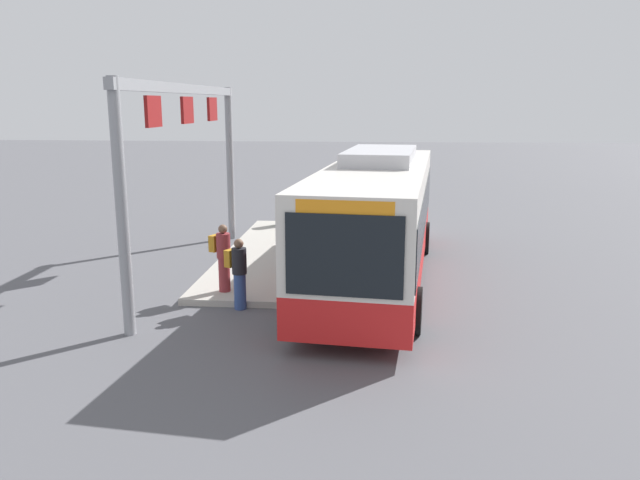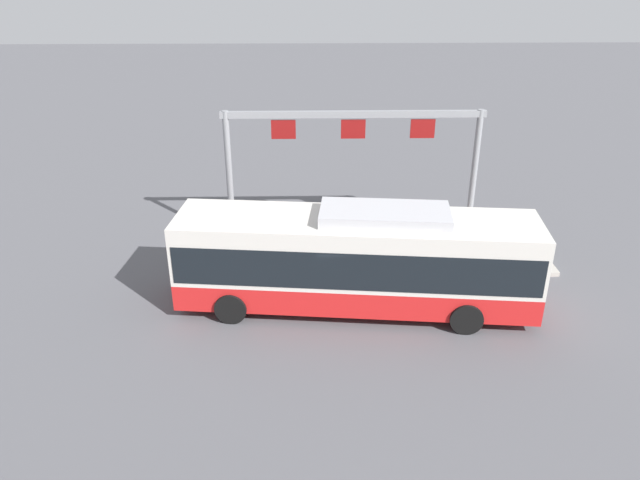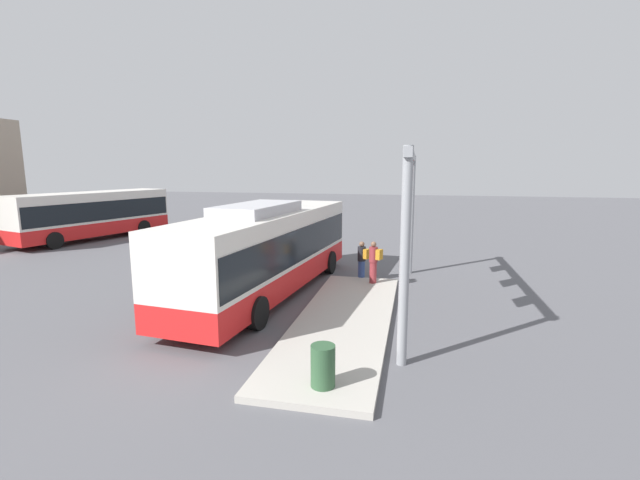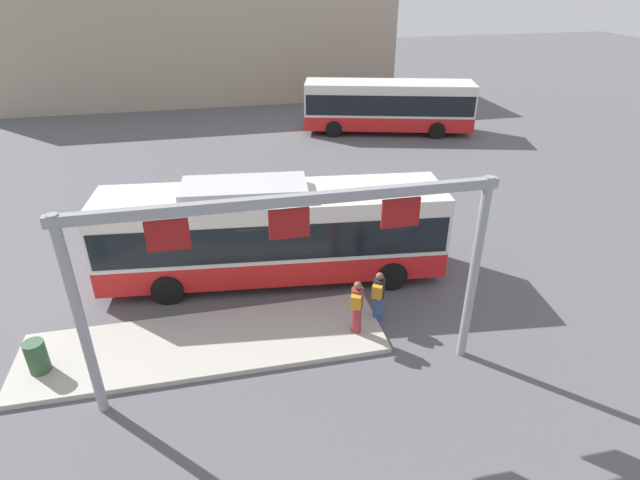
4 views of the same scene
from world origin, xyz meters
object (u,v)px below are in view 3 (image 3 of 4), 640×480
at_px(bus_background_left, 92,212).
at_px(person_boarding, 362,260).
at_px(trash_bin, 323,366).
at_px(bus_main, 269,247).
at_px(person_waiting_near, 374,261).

height_order(bus_background_left, person_boarding, bus_background_left).
bearing_deg(bus_background_left, trash_bin, 65.20).
distance_m(bus_background_left, trash_bin, 24.79).
distance_m(bus_main, person_waiting_near, 4.21).
relative_size(bus_background_left, person_waiting_near, 6.33).
xyz_separation_m(bus_main, trash_bin, (-6.61, -3.49, -1.20)).
bearing_deg(trash_bin, person_waiting_near, -1.53).
distance_m(bus_main, trash_bin, 7.57).
relative_size(bus_background_left, trash_bin, 11.75).
height_order(bus_main, trash_bin, bus_main).
xyz_separation_m(person_boarding, trash_bin, (-9.26, -0.34, -0.28)).
distance_m(bus_background_left, person_waiting_near, 20.61).
bearing_deg(person_boarding, bus_background_left, 10.89).
xyz_separation_m(person_waiting_near, trash_bin, (-8.43, 0.23, -0.44)).
relative_size(bus_main, trash_bin, 12.64).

